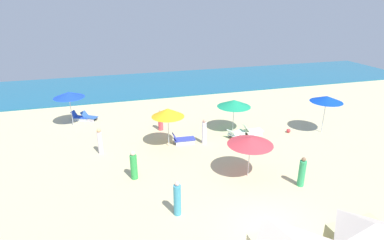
{
  "coord_description": "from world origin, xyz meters",
  "views": [
    {
      "loc": [
        -5.89,
        -8.68,
        8.75
      ],
      "look_at": [
        -0.57,
        9.7,
        1.29
      ],
      "focal_mm": 28.86,
      "sensor_mm": 36.0,
      "label": 1
    }
  ],
  "objects_px": {
    "beachgoer_0": "(204,132)",
    "beachgoer_1": "(302,173)",
    "umbrella_2": "(234,103)",
    "umbrella_1": "(327,99)",
    "lounge_chair_2_0": "(236,133)",
    "beachgoer_4": "(134,166)",
    "umbrella_3": "(69,95)",
    "beachgoer_2": "(177,199)",
    "lounge_chair_4_0": "(183,139)",
    "lounge_chair_3_1": "(80,117)",
    "beachgoer_5": "(161,121)",
    "beach_ball_0": "(288,131)",
    "lounge_chair_2_1": "(252,131)",
    "umbrella_0": "(250,141)",
    "lounge_chair_3_0": "(89,117)",
    "beachgoer_3": "(100,142)",
    "umbrella_4": "(168,113)"
  },
  "relations": [
    {
      "from": "beachgoer_0",
      "to": "beachgoer_1",
      "type": "distance_m",
      "value": 6.8
    },
    {
      "from": "umbrella_2",
      "to": "beachgoer_1",
      "type": "bearing_deg",
      "value": -86.16
    },
    {
      "from": "umbrella_1",
      "to": "lounge_chair_2_0",
      "type": "distance_m",
      "value": 6.59
    },
    {
      "from": "umbrella_1",
      "to": "beachgoer_4",
      "type": "bearing_deg",
      "value": -169.59
    },
    {
      "from": "umbrella_2",
      "to": "umbrella_3",
      "type": "bearing_deg",
      "value": 158.68
    },
    {
      "from": "beachgoer_2",
      "to": "lounge_chair_4_0",
      "type": "bearing_deg",
      "value": 173.76
    },
    {
      "from": "lounge_chair_2_0",
      "to": "lounge_chair_3_1",
      "type": "distance_m",
      "value": 12.21
    },
    {
      "from": "beachgoer_5",
      "to": "beach_ball_0",
      "type": "relative_size",
      "value": 5.39
    },
    {
      "from": "lounge_chair_2_1",
      "to": "beachgoer_0",
      "type": "xyz_separation_m",
      "value": [
        -3.66,
        -0.42,
        0.5
      ]
    },
    {
      "from": "lounge_chair_4_0",
      "to": "beachgoer_4",
      "type": "xyz_separation_m",
      "value": [
        -3.51,
        -3.42,
        0.47
      ]
    },
    {
      "from": "umbrella_0",
      "to": "lounge_chair_3_1",
      "type": "xyz_separation_m",
      "value": [
        -8.98,
        11.17,
        -1.79
      ]
    },
    {
      "from": "lounge_chair_2_1",
      "to": "beachgoer_0",
      "type": "height_order",
      "value": "beachgoer_0"
    },
    {
      "from": "beachgoer_0",
      "to": "beach_ball_0",
      "type": "distance_m",
      "value": 6.32
    },
    {
      "from": "umbrella_3",
      "to": "beachgoer_2",
      "type": "relative_size",
      "value": 1.54
    },
    {
      "from": "lounge_chair_3_0",
      "to": "beachgoer_1",
      "type": "xyz_separation_m",
      "value": [
        10.43,
        -12.5,
        0.48
      ]
    },
    {
      "from": "umbrella_0",
      "to": "beachgoer_3",
      "type": "height_order",
      "value": "umbrella_0"
    },
    {
      "from": "umbrella_0",
      "to": "lounge_chair_2_0",
      "type": "relative_size",
      "value": 1.5
    },
    {
      "from": "lounge_chair_2_1",
      "to": "beachgoer_1",
      "type": "height_order",
      "value": "beachgoer_1"
    },
    {
      "from": "beachgoer_4",
      "to": "beachgoer_5",
      "type": "distance_m",
      "value": 6.53
    },
    {
      "from": "beachgoer_2",
      "to": "beachgoer_4",
      "type": "bearing_deg",
      "value": -146.57
    },
    {
      "from": "umbrella_2",
      "to": "lounge_chair_3_1",
      "type": "relative_size",
      "value": 1.63
    },
    {
      "from": "beach_ball_0",
      "to": "umbrella_4",
      "type": "bearing_deg",
      "value": 178.21
    },
    {
      "from": "beachgoer_3",
      "to": "beachgoer_4",
      "type": "distance_m",
      "value": 3.81
    },
    {
      "from": "lounge_chair_3_1",
      "to": "beachgoer_2",
      "type": "bearing_deg",
      "value": -137.09
    },
    {
      "from": "beachgoer_2",
      "to": "beachgoer_3",
      "type": "distance_m",
      "value": 7.57
    },
    {
      "from": "beachgoer_1",
      "to": "beachgoer_5",
      "type": "height_order",
      "value": "beachgoer_1"
    },
    {
      "from": "lounge_chair_2_0",
      "to": "umbrella_2",
      "type": "bearing_deg",
      "value": -35.7
    },
    {
      "from": "umbrella_3",
      "to": "umbrella_4",
      "type": "xyz_separation_m",
      "value": [
        6.15,
        -5.46,
        -0.08
      ]
    },
    {
      "from": "lounge_chair_2_1",
      "to": "beachgoer_1",
      "type": "distance_m",
      "value": 6.49
    },
    {
      "from": "beachgoer_5",
      "to": "beach_ball_0",
      "type": "bearing_deg",
      "value": -109.73
    },
    {
      "from": "umbrella_2",
      "to": "lounge_chair_2_0",
      "type": "relative_size",
      "value": 1.48
    },
    {
      "from": "umbrella_1",
      "to": "umbrella_3",
      "type": "relative_size",
      "value": 1.04
    },
    {
      "from": "beachgoer_5",
      "to": "beachgoer_2",
      "type": "bearing_deg",
      "value": 173.03
    },
    {
      "from": "lounge_chair_2_1",
      "to": "beach_ball_0",
      "type": "height_order",
      "value": "lounge_chair_2_1"
    },
    {
      "from": "lounge_chair_2_0",
      "to": "beach_ball_0",
      "type": "relative_size",
      "value": 5.58
    },
    {
      "from": "lounge_chair_2_1",
      "to": "beachgoer_2",
      "type": "bearing_deg",
      "value": 134.37
    },
    {
      "from": "beach_ball_0",
      "to": "umbrella_3",
      "type": "bearing_deg",
      "value": 158.73
    },
    {
      "from": "lounge_chair_2_1",
      "to": "umbrella_3",
      "type": "xyz_separation_m",
      "value": [
        -12.1,
        5.31,
        2.06
      ]
    },
    {
      "from": "lounge_chair_3_0",
      "to": "beachgoer_4",
      "type": "height_order",
      "value": "beachgoer_4"
    },
    {
      "from": "umbrella_1",
      "to": "beachgoer_4",
      "type": "relative_size",
      "value": 1.67
    },
    {
      "from": "lounge_chair_2_1",
      "to": "umbrella_0",
      "type": "bearing_deg",
      "value": 151.13
    },
    {
      "from": "beachgoer_2",
      "to": "umbrella_0",
      "type": "bearing_deg",
      "value": 125.25
    },
    {
      "from": "beach_ball_0",
      "to": "umbrella_2",
      "type": "bearing_deg",
      "value": 158.9
    },
    {
      "from": "beachgoer_5",
      "to": "beach_ball_0",
      "type": "xyz_separation_m",
      "value": [
        8.57,
        -2.98,
        -0.56
      ]
    },
    {
      "from": "beachgoer_5",
      "to": "beachgoer_3",
      "type": "bearing_deg",
      "value": 121.04
    },
    {
      "from": "umbrella_2",
      "to": "umbrella_3",
      "type": "relative_size",
      "value": 0.91
    },
    {
      "from": "lounge_chair_2_1",
      "to": "beachgoer_4",
      "type": "relative_size",
      "value": 0.87
    },
    {
      "from": "umbrella_3",
      "to": "beachgoer_4",
      "type": "xyz_separation_m",
      "value": [
        3.61,
        -8.77,
        -1.61
      ]
    },
    {
      "from": "umbrella_1",
      "to": "umbrella_0",
      "type": "bearing_deg",
      "value": -152.84
    },
    {
      "from": "umbrella_3",
      "to": "umbrella_4",
      "type": "bearing_deg",
      "value": -41.61
    }
  ]
}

